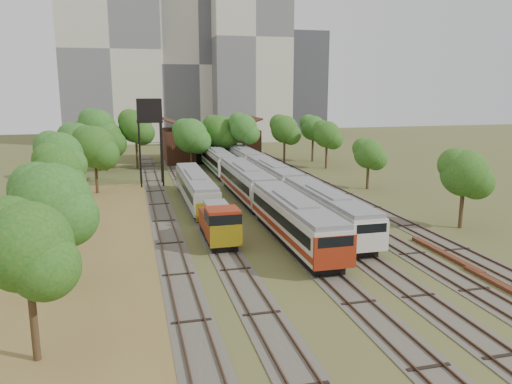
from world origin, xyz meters
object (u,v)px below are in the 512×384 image
object	(u,v)px
shunter_locomotive	(219,224)
water_tower	(149,113)
railcar_red_set	(266,198)
railcar_green_set	(273,177)

from	to	relation	value
shunter_locomotive	water_tower	size ratio (longest dim) A/B	0.72
railcar_red_set	shunter_locomotive	size ratio (longest dim) A/B	4.27
railcar_green_set	shunter_locomotive	world-z (taller)	railcar_green_set
railcar_green_set	shunter_locomotive	size ratio (longest dim) A/B	6.43
railcar_green_set	water_tower	distance (m)	18.14
railcar_red_set	railcar_green_set	bearing A→B (deg)	70.86
railcar_green_set	water_tower	size ratio (longest dim) A/B	4.62
railcar_red_set	water_tower	xyz separation A→B (m)	(-10.19, 19.85, 7.54)
railcar_red_set	shunter_locomotive	distance (m)	9.35
shunter_locomotive	railcar_green_set	bearing A→B (deg)	61.84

